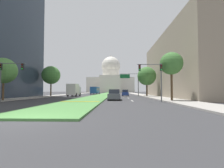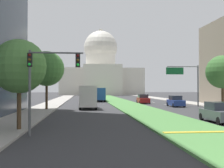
% 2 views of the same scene
% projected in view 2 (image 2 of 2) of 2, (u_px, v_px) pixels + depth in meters
% --- Properties ---
extents(ground_plane, '(267.82, 267.82, 0.00)m').
position_uv_depth(ground_plane, '(115.00, 100.00, 66.05)').
color(ground_plane, '#333335').
extents(grass_median, '(5.32, 109.56, 0.14)m').
position_uv_depth(grass_median, '(119.00, 101.00, 59.99)').
color(grass_median, '#4C8442').
rests_on(grass_median, ground_plane).
extents(median_curb_nose, '(4.79, 0.50, 0.04)m').
position_uv_depth(median_curb_nose, '(201.00, 132.00, 17.58)').
color(median_curb_nose, gold).
rests_on(median_curb_nose, grass_median).
extents(lane_dashes_right, '(0.16, 38.22, 0.01)m').
position_uv_depth(lane_dashes_right, '(183.00, 108.00, 40.46)').
color(lane_dashes_right, silver).
rests_on(lane_dashes_right, ground_plane).
extents(sidewalk_left, '(4.00, 109.56, 0.15)m').
position_uv_depth(sidewalk_left, '(53.00, 103.00, 52.67)').
color(sidewalk_left, '#9E9991').
rests_on(sidewalk_left, ground_plane).
extents(sidewalk_right, '(4.00, 109.56, 0.15)m').
position_uv_depth(sidewalk_right, '(188.00, 103.00, 55.20)').
color(sidewalk_right, '#9E9991').
rests_on(sidewalk_right, ground_plane).
extents(capitol_building, '(35.05, 28.69, 29.37)m').
position_uv_depth(capitol_building, '(101.00, 72.00, 126.05)').
color(capitol_building, beige).
rests_on(capitol_building, ground_plane).
extents(traffic_light_near_left, '(3.34, 0.35, 5.20)m').
position_uv_depth(traffic_light_near_left, '(44.00, 73.00, 17.09)').
color(traffic_light_near_left, '#515456').
rests_on(traffic_light_near_left, ground_plane).
extents(overhead_guide_sign, '(5.29, 0.20, 6.50)m').
position_uv_depth(overhead_guide_sign, '(186.00, 77.00, 44.58)').
color(overhead_guide_sign, '#515456').
rests_on(overhead_guide_sign, ground_plane).
extents(street_tree_left_near, '(3.64, 3.64, 6.18)m').
position_uv_depth(street_tree_left_near, '(19.00, 67.00, 18.98)').
color(street_tree_left_near, '#4C3823').
rests_on(street_tree_left_near, ground_plane).
extents(street_tree_left_mid, '(4.60, 4.60, 7.76)m').
position_uv_depth(street_tree_left_mid, '(47.00, 69.00, 37.08)').
color(street_tree_left_mid, '#4C3823').
rests_on(street_tree_left_mid, ground_plane).
extents(street_tree_right_mid, '(4.69, 4.69, 7.53)m').
position_uv_depth(street_tree_right_mid, '(223.00, 72.00, 39.81)').
color(street_tree_right_mid, '#4C3823').
rests_on(street_tree_right_mid, ground_plane).
extents(sedan_lead_stopped, '(2.04, 4.41, 1.71)m').
position_uv_depth(sedan_lead_stopped, '(219.00, 113.00, 23.94)').
color(sedan_lead_stopped, '#4C5156').
rests_on(sedan_lead_stopped, ground_plane).
extents(sedan_midblock, '(2.02, 4.41, 1.74)m').
position_uv_depth(sedan_midblock, '(176.00, 101.00, 44.09)').
color(sedan_midblock, navy).
rests_on(sedan_midblock, ground_plane).
extents(sedan_distant, '(2.06, 4.31, 1.75)m').
position_uv_depth(sedan_distant, '(143.00, 99.00, 53.09)').
color(sedan_distant, maroon).
rests_on(sedan_distant, ground_plane).
extents(box_truck_delivery, '(2.40, 6.40, 3.20)m').
position_uv_depth(box_truck_delivery, '(88.00, 97.00, 39.34)').
color(box_truck_delivery, '#BCBCC1').
rests_on(box_truck_delivery, ground_plane).
extents(city_bus, '(2.62, 11.00, 2.95)m').
position_uv_depth(city_bus, '(98.00, 93.00, 62.71)').
color(city_bus, '#1E4C8C').
rests_on(city_bus, ground_plane).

